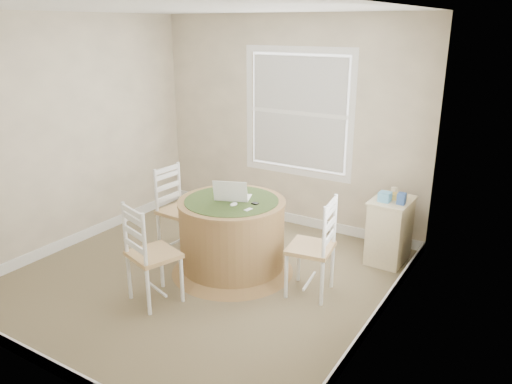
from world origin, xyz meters
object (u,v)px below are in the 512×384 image
Objects in this scene: round_table at (232,233)px; chair_left at (180,210)px; corner_chest at (389,230)px; chair_right at (311,247)px; chair_near at (154,254)px; laptop at (233,196)px.

round_table is 1.34× the size of chair_left.
chair_left is 2.32m from corner_chest.
chair_near is at bearing -61.39° from chair_right.
chair_left is (-0.80, 0.13, 0.05)m from round_table.
corner_chest is (2.11, 0.96, -0.12)m from chair_left.
chair_right reaches higher than corner_chest.
laptop is at bearing -100.16° from chair_right.
chair_near is at bearing -148.98° from chair_left.
laptop reaches higher than chair_left.
chair_near is 1.00× the size of chair_right.
corner_chest is at bearing -62.11° from chair_left.
chair_near reaches higher than round_table.
chair_left is 2.21× the size of laptop.
chair_near is 2.21× the size of laptop.
chair_near is 1.34× the size of corner_chest.
laptop is (0.79, -0.10, 0.34)m from chair_left.
chair_right is (1.69, -0.12, 0.00)m from chair_left.
chair_left is 0.86m from laptop.
chair_near is (0.52, -1.00, 0.00)m from chair_left.
round_table is at bearing -97.65° from chair_right.
chair_right is (0.88, 0.01, 0.05)m from round_table.
round_table reaches higher than corner_chest.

